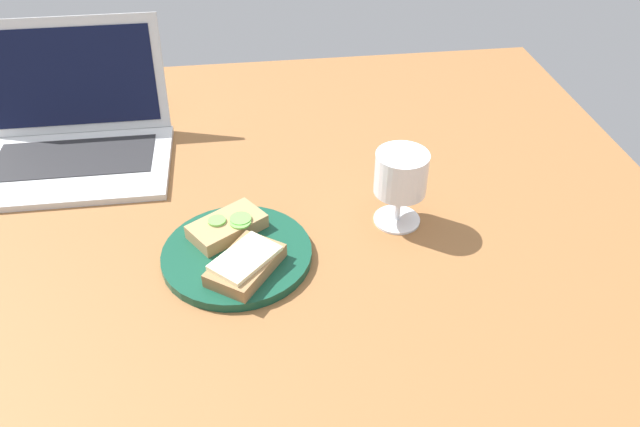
% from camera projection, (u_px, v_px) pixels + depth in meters
% --- Properties ---
extents(wooden_table, '(1.40, 1.40, 0.03)m').
position_uv_depth(wooden_table, '(265.00, 258.00, 0.97)').
color(wooden_table, brown).
rests_on(wooden_table, ground).
extents(plate, '(0.23, 0.23, 0.01)m').
position_uv_depth(plate, '(237.00, 254.00, 0.94)').
color(plate, '#144733').
rests_on(plate, wooden_table).
extents(sandwich_with_cheese, '(0.12, 0.13, 0.03)m').
position_uv_depth(sandwich_with_cheese, '(246.00, 264.00, 0.90)').
color(sandwich_with_cheese, '#937047').
rests_on(sandwich_with_cheese, plate).
extents(sandwich_with_cucumber, '(0.13, 0.12, 0.03)m').
position_uv_depth(sandwich_with_cucumber, '(228.00, 226.00, 0.97)').
color(sandwich_with_cucumber, '#A88456').
rests_on(sandwich_with_cucumber, plate).
extents(wine_glass, '(0.08, 0.08, 0.13)m').
position_uv_depth(wine_glass, '(401.00, 176.00, 0.97)').
color(wine_glass, white).
rests_on(wine_glass, wooden_table).
extents(laptop, '(0.35, 0.29, 0.22)m').
position_uv_depth(laptop, '(73.00, 130.00, 1.15)').
color(laptop, silver).
rests_on(laptop, wooden_table).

